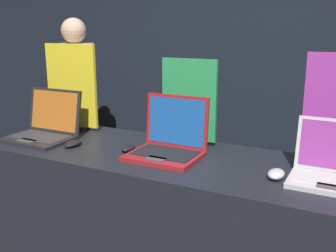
{
  "coord_description": "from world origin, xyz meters",
  "views": [
    {
      "loc": [
        0.86,
        -1.34,
        1.59
      ],
      "look_at": [
        0.0,
        0.33,
        1.11
      ],
      "focal_mm": 42.0,
      "sensor_mm": 36.0,
      "label": 1
    }
  ],
  "objects_px": {
    "promo_stand_front": "(72,89)",
    "mouse_middle": "(128,148)",
    "mouse_back": "(276,174)",
    "person_bystander": "(79,116)",
    "mouse_front": "(73,144)",
    "laptop_front": "(44,128)",
    "laptop_middle": "(169,142)",
    "promo_stand_middle": "(189,104)",
    "laptop_back": "(333,168)"
  },
  "relations": [
    {
      "from": "laptop_front",
      "to": "mouse_back",
      "type": "distance_m",
      "value": 1.32
    },
    {
      "from": "promo_stand_middle",
      "to": "laptop_back",
      "type": "distance_m",
      "value": 0.81
    },
    {
      "from": "laptop_front",
      "to": "mouse_front",
      "type": "xyz_separation_m",
      "value": [
        0.25,
        -0.05,
        -0.05
      ]
    },
    {
      "from": "laptop_middle",
      "to": "mouse_back",
      "type": "height_order",
      "value": "laptop_middle"
    },
    {
      "from": "promo_stand_front",
      "to": "laptop_back",
      "type": "distance_m",
      "value": 1.55
    },
    {
      "from": "laptop_middle",
      "to": "laptop_front",
      "type": "bearing_deg",
      "value": -175.75
    },
    {
      "from": "laptop_middle",
      "to": "mouse_front",
      "type": "bearing_deg",
      "value": -168.78
    },
    {
      "from": "laptop_back",
      "to": "mouse_back",
      "type": "relative_size",
      "value": 3.0
    },
    {
      "from": "promo_stand_middle",
      "to": "promo_stand_front",
      "type": "bearing_deg",
      "value": -176.66
    },
    {
      "from": "promo_stand_front",
      "to": "laptop_back",
      "type": "xyz_separation_m",
      "value": [
        1.53,
        -0.19,
        -0.19
      ]
    },
    {
      "from": "laptop_back",
      "to": "mouse_back",
      "type": "height_order",
      "value": "laptop_back"
    },
    {
      "from": "laptop_front",
      "to": "mouse_back",
      "type": "relative_size",
      "value": 3.4
    },
    {
      "from": "mouse_front",
      "to": "laptop_back",
      "type": "distance_m",
      "value": 1.29
    },
    {
      "from": "laptop_middle",
      "to": "person_bystander",
      "type": "bearing_deg",
      "value": 146.79
    },
    {
      "from": "mouse_front",
      "to": "laptop_front",
      "type": "bearing_deg",
      "value": 169.15
    },
    {
      "from": "mouse_back",
      "to": "person_bystander",
      "type": "bearing_deg",
      "value": 153.59
    },
    {
      "from": "person_bystander",
      "to": "mouse_back",
      "type": "bearing_deg",
      "value": -26.41
    },
    {
      "from": "laptop_front",
      "to": "person_bystander",
      "type": "height_order",
      "value": "person_bystander"
    },
    {
      "from": "laptop_middle",
      "to": "promo_stand_middle",
      "type": "xyz_separation_m",
      "value": [
        -0.0,
        0.24,
        0.15
      ]
    },
    {
      "from": "promo_stand_front",
      "to": "person_bystander",
      "type": "distance_m",
      "value": 0.88
    },
    {
      "from": "laptop_front",
      "to": "promo_stand_front",
      "type": "xyz_separation_m",
      "value": [
        0.0,
        0.25,
        0.19
      ]
    },
    {
      "from": "promo_stand_front",
      "to": "laptop_middle",
      "type": "distance_m",
      "value": 0.82
    },
    {
      "from": "promo_stand_front",
      "to": "laptop_middle",
      "type": "relative_size",
      "value": 1.54
    },
    {
      "from": "mouse_front",
      "to": "mouse_middle",
      "type": "xyz_separation_m",
      "value": [
        0.31,
        0.06,
        0.0
      ]
    },
    {
      "from": "promo_stand_middle",
      "to": "laptop_back",
      "type": "height_order",
      "value": "promo_stand_middle"
    },
    {
      "from": "laptop_front",
      "to": "promo_stand_front",
      "type": "height_order",
      "value": "promo_stand_front"
    },
    {
      "from": "mouse_middle",
      "to": "person_bystander",
      "type": "height_order",
      "value": "person_bystander"
    },
    {
      "from": "mouse_back",
      "to": "laptop_front",
      "type": "bearing_deg",
      "value": 179.41
    },
    {
      "from": "laptop_back",
      "to": "mouse_front",
      "type": "bearing_deg",
      "value": -175.33
    },
    {
      "from": "promo_stand_front",
      "to": "promo_stand_middle",
      "type": "bearing_deg",
      "value": 3.34
    },
    {
      "from": "mouse_front",
      "to": "laptop_middle",
      "type": "relative_size",
      "value": 0.34
    },
    {
      "from": "mouse_front",
      "to": "promo_stand_front",
      "type": "distance_m",
      "value": 0.45
    },
    {
      "from": "promo_stand_front",
      "to": "mouse_middle",
      "type": "relative_size",
      "value": 5.41
    },
    {
      "from": "mouse_middle",
      "to": "laptop_back",
      "type": "xyz_separation_m",
      "value": [
        0.97,
        0.04,
        0.04
      ]
    },
    {
      "from": "laptop_middle",
      "to": "laptop_back",
      "type": "height_order",
      "value": "laptop_middle"
    },
    {
      "from": "mouse_front",
      "to": "laptop_middle",
      "type": "bearing_deg",
      "value": 11.22
    },
    {
      "from": "promo_stand_middle",
      "to": "person_bystander",
      "type": "height_order",
      "value": "person_bystander"
    },
    {
      "from": "promo_stand_front",
      "to": "laptop_middle",
      "type": "xyz_separation_m",
      "value": [
        0.77,
        -0.19,
        -0.19
      ]
    },
    {
      "from": "mouse_front",
      "to": "mouse_middle",
      "type": "bearing_deg",
      "value": 11.77
    },
    {
      "from": "laptop_front",
      "to": "laptop_middle",
      "type": "bearing_deg",
      "value": 4.25
    },
    {
      "from": "promo_stand_middle",
      "to": "person_bystander",
      "type": "relative_size",
      "value": 0.28
    },
    {
      "from": "promo_stand_front",
      "to": "laptop_back",
      "type": "bearing_deg",
      "value": -7.17
    },
    {
      "from": "promo_stand_middle",
      "to": "person_bystander",
      "type": "distance_m",
      "value": 1.44
    },
    {
      "from": "promo_stand_front",
      "to": "mouse_back",
      "type": "bearing_deg",
      "value": -11.35
    },
    {
      "from": "mouse_front",
      "to": "promo_stand_front",
      "type": "height_order",
      "value": "promo_stand_front"
    },
    {
      "from": "mouse_front",
      "to": "person_bystander",
      "type": "xyz_separation_m",
      "value": [
        -0.74,
        0.94,
        -0.12
      ]
    },
    {
      "from": "mouse_front",
      "to": "laptop_back",
      "type": "height_order",
      "value": "laptop_back"
    },
    {
      "from": "laptop_middle",
      "to": "mouse_back",
      "type": "bearing_deg",
      "value": -7.39
    },
    {
      "from": "laptop_middle",
      "to": "mouse_back",
      "type": "distance_m",
      "value": 0.55
    },
    {
      "from": "mouse_front",
      "to": "mouse_middle",
      "type": "distance_m",
      "value": 0.32
    }
  ]
}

